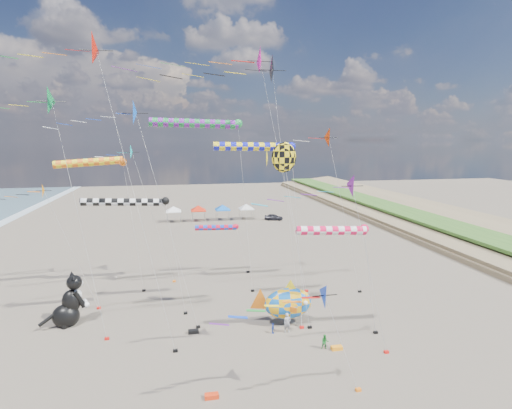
{
  "coord_description": "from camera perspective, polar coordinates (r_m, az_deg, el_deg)",
  "views": [
    {
      "loc": [
        -5.29,
        -21.48,
        16.55
      ],
      "look_at": [
        1.44,
        12.0,
        11.02
      ],
      "focal_mm": 28.0,
      "sensor_mm": 36.0,
      "label": 1
    }
  ],
  "objects": [
    {
      "name": "delta_kite_3",
      "position": [
        33.83,
        -15.71,
        11.98
      ],
      "size": [
        9.63,
        2.12,
        19.76
      ],
      "color": "blue",
      "rests_on": "ground"
    },
    {
      "name": "cat_inflatable",
      "position": [
        40.42,
        -25.29,
        -12.18
      ],
      "size": [
        4.01,
        3.05,
        4.85
      ],
      "primitive_type": null,
      "rotation": [
        0.0,
        0.0,
        0.4
      ],
      "color": "black",
      "rests_on": "ground"
    },
    {
      "name": "angelfish_kite",
      "position": [
        34.87,
        3.7,
        6.53
      ],
      "size": [
        3.74,
        3.02,
        16.38
      ],
      "color": "yellow",
      "rests_on": "ground"
    },
    {
      "name": "kite_bag_2",
      "position": [
        34.44,
        11.46,
        -19.44
      ],
      "size": [
        0.9,
        0.44,
        0.3
      ],
      "primitive_type": "cube",
      "color": "orange",
      "rests_on": "ground"
    },
    {
      "name": "kite_bag_3",
      "position": [
        28.82,
        -6.35,
        -25.55
      ],
      "size": [
        0.9,
        0.44,
        0.3
      ],
      "primitive_type": "cube",
      "color": "red",
      "rests_on": "ground"
    },
    {
      "name": "person_adult",
      "position": [
        36.2,
        4.48,
        -16.49
      ],
      "size": [
        0.66,
        0.46,
        1.75
      ],
      "primitive_type": "imported",
      "rotation": [
        0.0,
        0.0,
        0.06
      ],
      "color": "#999BA0",
      "rests_on": "ground"
    },
    {
      "name": "kite_bag_0",
      "position": [
        36.67,
        -8.92,
        -17.49
      ],
      "size": [
        0.9,
        0.44,
        0.3
      ],
      "primitive_type": "cube",
      "color": "black",
      "rests_on": "ground"
    },
    {
      "name": "delta_kite_1",
      "position": [
        34.75,
        -29.5,
        12.51
      ],
      "size": [
        11.31,
        2.35,
        20.72
      ],
      "color": "#0F843C",
      "rests_on": "ground"
    },
    {
      "name": "delta_kite_8",
      "position": [
        41.97,
        -28.72,
        1.13
      ],
      "size": [
        9.37,
        1.51,
        12.71
      ],
      "color": "orange",
      "rests_on": "ground"
    },
    {
      "name": "windsock_5",
      "position": [
        36.39,
        0.21,
        8.16
      ],
      "size": [
        8.84,
        0.8,
        16.37
      ],
      "color": "#1317C2",
      "rests_on": "ground"
    },
    {
      "name": "windsock_0",
      "position": [
        41.33,
        -8.11,
        11.33
      ],
      "size": [
        10.52,
        0.93,
        18.67
      ],
      "color": "#198A39",
      "rests_on": "ground"
    },
    {
      "name": "child_green",
      "position": [
        34.14,
        9.82,
        -18.78
      ],
      "size": [
        0.68,
        0.58,
        1.22
      ],
      "primitive_type": "imported",
      "rotation": [
        0.0,
        0.0,
        -0.23
      ],
      "color": "#197525",
      "rests_on": "ground"
    },
    {
      "name": "delta_kite_2",
      "position": [
        41.35,
        9.42,
        9.07
      ],
      "size": [
        13.19,
        2.32,
        18.03
      ],
      "color": "#EF3900",
      "rests_on": "ground"
    },
    {
      "name": "windsock_3",
      "position": [
        37.48,
        -17.78,
        0.25
      ],
      "size": [
        8.95,
        0.72,
        11.43
      ],
      "color": "black",
      "rests_on": "ground"
    },
    {
      "name": "delta_kite_5",
      "position": [
        38.31,
        1.79,
        18.56
      ],
      "size": [
        13.9,
        2.93,
        24.5
      ],
      "color": "black",
      "rests_on": "ground"
    },
    {
      "name": "delta_kite_7",
      "position": [
        41.54,
        0.18,
        19.81
      ],
      "size": [
        17.86,
        2.95,
        25.95
      ],
      "color": "#FB099C",
      "rests_on": "ground"
    },
    {
      "name": "parked_car",
      "position": [
        83.43,
        2.54,
        -1.8
      ],
      "size": [
        4.12,
        2.77,
        1.3
      ],
      "primitive_type": "imported",
      "rotation": [
        0.0,
        0.0,
        1.21
      ],
      "color": "#26262D",
      "rests_on": "ground"
    },
    {
      "name": "fish_inflatable",
      "position": [
        37.09,
        4.53,
        -13.88
      ],
      "size": [
        5.92,
        2.98,
        4.27
      ],
      "color": "blue",
      "rests_on": "ground"
    },
    {
      "name": "delta_kite_4",
      "position": [
        46.46,
        -19.31,
        6.68
      ],
      "size": [
        11.49,
        1.86,
        16.24
      ],
      "color": "#0EC2CC",
      "rests_on": "ground"
    },
    {
      "name": "child_blue",
      "position": [
        36.13,
        2.41,
        -17.26
      ],
      "size": [
        0.44,
        0.59,
        0.93
      ],
      "primitive_type": "imported",
      "rotation": [
        0.0,
        0.0,
        1.11
      ],
      "color": "#2442AD",
      "rests_on": "ground"
    },
    {
      "name": "delta_kite_6",
      "position": [
        30.95,
        -21.75,
        19.96
      ],
      "size": [
        12.89,
        2.55,
        24.22
      ],
      "color": "red",
      "rests_on": "ground"
    },
    {
      "name": "windsock_2",
      "position": [
        49.04,
        -5.36,
        -3.33
      ],
      "size": [
        6.7,
        0.69,
        6.35
      ],
      "color": "red",
      "rests_on": "ground"
    },
    {
      "name": "tent_row",
      "position": [
        82.85,
        -6.52,
        -0.18
      ],
      "size": [
        19.2,
        4.2,
        3.8
      ],
      "color": "white",
      "rests_on": "ground"
    },
    {
      "name": "kite_bag_1",
      "position": [
        41.3,
        3.95,
        -14.23
      ],
      "size": [
        0.9,
        0.44,
        0.3
      ],
      "primitive_type": "cube",
      "color": "blue",
      "rests_on": "ground"
    },
    {
      "name": "windsock_1",
      "position": [
        32.97,
        11.33,
        -3.72
      ],
      "size": [
        7.41,
        0.78,
        9.73
      ],
      "color": "#F01049",
      "rests_on": "ground"
    },
    {
      "name": "windsock_4",
      "position": [
        44.51,
        -22.23,
        5.52
      ],
      "size": [
        8.38,
        0.85,
        14.71
      ],
      "color": "orange",
      "rests_on": "ground"
    },
    {
      "name": "delta_kite_0",
      "position": [
        25.75,
        7.59,
        -13.4
      ],
      "size": [
        9.18,
        1.8,
        7.97
      ],
      "color": "#0637E2",
      "rests_on": "ground"
    },
    {
      "name": "delta_kite_9",
      "position": [
        29.34,
        13.22,
        2.12
      ],
      "size": [
        9.2,
        1.81,
        14.35
      ],
      "color": "purple",
      "rests_on": "ground"
    }
  ]
}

